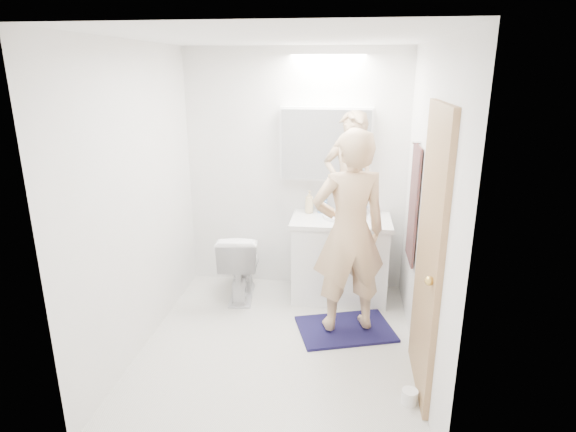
% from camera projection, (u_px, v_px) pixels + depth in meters
% --- Properties ---
extents(floor, '(2.50, 2.50, 0.00)m').
position_uv_depth(floor, '(278.00, 345.00, 3.94)').
color(floor, silver).
rests_on(floor, ground).
extents(ceiling, '(2.50, 2.50, 0.00)m').
position_uv_depth(ceiling, '(276.00, 37.00, 3.22)').
color(ceiling, white).
rests_on(ceiling, floor).
extents(wall_back, '(2.50, 0.00, 2.50)m').
position_uv_depth(wall_back, '(296.00, 172.00, 4.77)').
color(wall_back, white).
rests_on(wall_back, floor).
extents(wall_front, '(2.50, 0.00, 2.50)m').
position_uv_depth(wall_front, '(241.00, 275.00, 2.40)').
color(wall_front, white).
rests_on(wall_front, floor).
extents(wall_left, '(0.00, 2.50, 2.50)m').
position_uv_depth(wall_left, '(138.00, 202.00, 3.71)').
color(wall_left, white).
rests_on(wall_left, floor).
extents(wall_right, '(0.00, 2.50, 2.50)m').
position_uv_depth(wall_right, '(427.00, 212.00, 3.45)').
color(wall_right, white).
rests_on(wall_right, floor).
extents(vanity_cabinet, '(0.90, 0.55, 0.78)m').
position_uv_depth(vanity_cabinet, '(340.00, 260.00, 4.68)').
color(vanity_cabinet, white).
rests_on(vanity_cabinet, floor).
extents(countertop, '(0.95, 0.58, 0.04)m').
position_uv_depth(countertop, '(341.00, 220.00, 4.56)').
color(countertop, silver).
rests_on(countertop, vanity_cabinet).
extents(sink_basin, '(0.36, 0.36, 0.03)m').
position_uv_depth(sink_basin, '(341.00, 216.00, 4.58)').
color(sink_basin, white).
rests_on(sink_basin, countertop).
extents(faucet, '(0.02, 0.02, 0.16)m').
position_uv_depth(faucet, '(342.00, 204.00, 4.74)').
color(faucet, '#B9B8BD').
rests_on(faucet, countertop).
extents(medicine_cabinet, '(0.88, 0.14, 0.70)m').
position_uv_depth(medicine_cabinet, '(326.00, 144.00, 4.57)').
color(medicine_cabinet, white).
rests_on(medicine_cabinet, wall_back).
extents(mirror_panel, '(0.84, 0.01, 0.66)m').
position_uv_depth(mirror_panel, '(325.00, 145.00, 4.50)').
color(mirror_panel, silver).
rests_on(mirror_panel, medicine_cabinet).
extents(toilet, '(0.46, 0.71, 0.69)m').
position_uv_depth(toilet, '(240.00, 264.00, 4.70)').
color(toilet, white).
rests_on(toilet, floor).
extents(bath_rug, '(0.93, 0.76, 0.02)m').
position_uv_depth(bath_rug, '(345.00, 329.00, 4.17)').
color(bath_rug, '#141238').
rests_on(bath_rug, floor).
extents(person, '(0.72, 0.58, 1.72)m').
position_uv_depth(person, '(349.00, 233.00, 3.90)').
color(person, tan).
rests_on(person, bath_rug).
extents(door, '(0.04, 0.80, 2.00)m').
position_uv_depth(door, '(429.00, 255.00, 3.18)').
color(door, tan).
rests_on(door, wall_right).
extents(door_knob, '(0.06, 0.06, 0.06)m').
position_uv_depth(door_knob, '(429.00, 281.00, 2.92)').
color(door_knob, gold).
rests_on(door_knob, door).
extents(towel, '(0.02, 0.42, 1.00)m').
position_uv_depth(towel, '(413.00, 204.00, 4.00)').
color(towel, '#13273E').
rests_on(towel, wall_right).
extents(towel_hook, '(0.07, 0.02, 0.02)m').
position_uv_depth(towel_hook, '(417.00, 143.00, 3.85)').
color(towel_hook, silver).
rests_on(towel_hook, wall_right).
extents(soap_bottle_a, '(0.12, 0.12, 0.23)m').
position_uv_depth(soap_bottle_a, '(309.00, 202.00, 4.70)').
color(soap_bottle_a, beige).
rests_on(soap_bottle_a, countertop).
extents(soap_bottle_b, '(0.09, 0.09, 0.19)m').
position_uv_depth(soap_bottle_b, '(323.00, 203.00, 4.72)').
color(soap_bottle_b, '#5A8BC1').
rests_on(soap_bottle_b, countertop).
extents(toothbrush_cup, '(0.10, 0.10, 0.08)m').
position_uv_depth(toothbrush_cup, '(363.00, 210.00, 4.67)').
color(toothbrush_cup, '#4261C6').
rests_on(toothbrush_cup, countertop).
extents(toilet_paper_roll, '(0.11, 0.11, 0.10)m').
position_uv_depth(toilet_paper_roll, '(410.00, 397.00, 3.25)').
color(toilet_paper_roll, white).
rests_on(toilet_paper_roll, floor).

